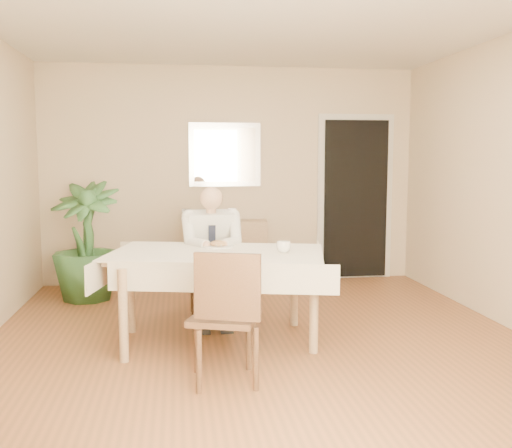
{
  "coord_description": "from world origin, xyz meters",
  "views": [
    {
      "loc": [
        -0.67,
        -4.41,
        1.5
      ],
      "look_at": [
        0.0,
        0.35,
        0.95
      ],
      "focal_mm": 40.0,
      "sensor_mm": 36.0,
      "label": 1
    }
  ],
  "objects": [
    {
      "name": "photo_frame_right",
      "position": [
        -0.01,
        2.38,
        0.84
      ],
      "size": [
        0.1,
        0.02,
        0.14
      ],
      "primitive_type": "cube",
      "color": "silver",
      "rests_on": "sideboard"
    },
    {
      "name": "window",
      "position": [
        0.0,
        -2.47,
        1.45
      ],
      "size": [
        1.34,
        0.04,
        1.44
      ],
      "color": "beige",
      "rests_on": "room"
    },
    {
      "name": "photo_frame_center",
      "position": [
        -0.29,
        2.35,
        0.84
      ],
      "size": [
        0.1,
        0.02,
        0.14
      ],
      "primitive_type": "cube",
      "color": "silver",
      "rests_on": "sideboard"
    },
    {
      "name": "knife",
      "position": [
        -0.28,
        0.32,
        0.78
      ],
      "size": [
        0.01,
        0.13,
        0.01
      ],
      "primitive_type": "cylinder",
      "rotation": [
        1.57,
        0.0,
        0.0
      ],
      "color": "silver",
      "rests_on": "dining_table"
    },
    {
      "name": "photo_frame_left",
      "position": [
        -0.55,
        2.38,
        0.84
      ],
      "size": [
        0.1,
        0.02,
        0.14
      ],
      "primitive_type": "cube",
      "color": "silver",
      "rests_on": "sideboard"
    },
    {
      "name": "potted_palm",
      "position": [
        -1.63,
        1.78,
        0.63
      ],
      "size": [
        0.86,
        0.86,
        1.27
      ],
      "primitive_type": "imported",
      "rotation": [
        0.0,
        0.0,
        -0.24
      ],
      "color": "#2B5628",
      "rests_on": "ground"
    },
    {
      "name": "dining_table",
      "position": [
        -0.35,
        0.15,
        0.67
      ],
      "size": [
        1.94,
        1.4,
        0.75
      ],
      "rotation": [
        0.0,
        0.0,
        -0.23
      ],
      "color": "#A2845C",
      "rests_on": "ground"
    },
    {
      "name": "plate",
      "position": [
        -0.32,
        0.38,
        0.76
      ],
      "size": [
        0.26,
        0.26,
        0.02
      ],
      "primitive_type": "cylinder",
      "color": "white",
      "rests_on": "dining_table"
    },
    {
      "name": "sideboard",
      "position": [
        -0.08,
        2.32,
        0.39
      ],
      "size": [
        0.99,
        0.42,
        0.77
      ],
      "primitive_type": "cube",
      "rotation": [
        0.0,
        0.0,
        -0.1
      ],
      "color": "#A2845C",
      "rests_on": "ground"
    },
    {
      "name": "coffee_mug",
      "position": [
        0.18,
        0.03,
        0.8
      ],
      "size": [
        0.12,
        0.12,
        0.09
      ],
      "primitive_type": "imported",
      "rotation": [
        0.0,
        0.0,
        0.08
      ],
      "color": "white",
      "rests_on": "dining_table"
    },
    {
      "name": "room",
      "position": [
        0.0,
        0.0,
        1.3
      ],
      "size": [
        5.0,
        5.02,
        2.6
      ],
      "color": "brown",
      "rests_on": "ground"
    },
    {
      "name": "mirror",
      "position": [
        -0.08,
        2.47,
        1.55
      ],
      "size": [
        0.86,
        0.04,
        0.76
      ],
      "color": "silver",
      "rests_on": "room"
    },
    {
      "name": "food",
      "position": [
        -0.32,
        0.38,
        0.78
      ],
      "size": [
        0.14,
        0.14,
        0.06
      ],
      "primitive_type": "ellipsoid",
      "color": "olive",
      "rests_on": "dining_table"
    },
    {
      "name": "seated_man",
      "position": [
        -0.35,
        0.74,
        0.69
      ],
      "size": [
        0.48,
        0.72,
        1.24
      ],
      "color": "white",
      "rests_on": "ground"
    },
    {
      "name": "fork",
      "position": [
        -0.36,
        0.32,
        0.78
      ],
      "size": [
        0.01,
        0.13,
        0.01
      ],
      "primitive_type": "cylinder",
      "rotation": [
        1.57,
        0.0,
        0.0
      ],
      "color": "silver",
      "rests_on": "dining_table"
    },
    {
      "name": "chair_far",
      "position": [
        -0.35,
        1.03,
        0.48
      ],
      "size": [
        0.44,
        0.44,
        0.86
      ],
      "rotation": [
        0.0,
        0.0,
        0.09
      ],
      "color": "#40291B",
      "rests_on": "ground"
    },
    {
      "name": "doorway",
      "position": [
        1.55,
        2.46,
        1.0
      ],
      "size": [
        0.96,
        0.07,
        2.1
      ],
      "color": "beige",
      "rests_on": "ground"
    },
    {
      "name": "chair_near",
      "position": [
        -0.36,
        -0.77,
        0.51
      ],
      "size": [
        0.54,
        0.55,
        0.91
      ],
      "rotation": [
        0.0,
        0.0,
        -0.32
      ],
      "color": "#40291B",
      "rests_on": "ground"
    }
  ]
}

